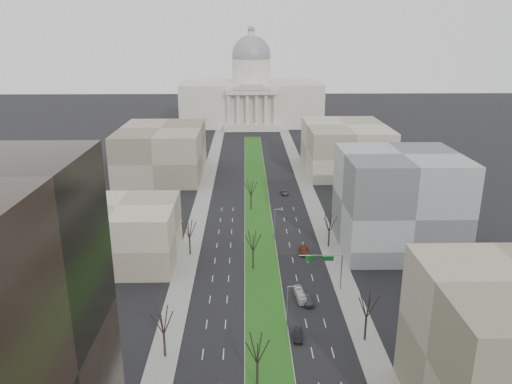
{
  "coord_description": "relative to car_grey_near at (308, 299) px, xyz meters",
  "views": [
    {
      "loc": [
        -3.54,
        -23.15,
        51.74
      ],
      "look_at": [
        -0.81,
        105.18,
        10.43
      ],
      "focal_mm": 35.0,
      "sensor_mm": 36.0,
      "label": 1
    }
  ],
  "objects": [
    {
      "name": "tree_median_a",
      "position": [
        -10.67,
        -24.73,
        6.17
      ],
      "size": [
        5.4,
        5.4,
        9.72
      ],
      "color": "black",
      "rests_on": "ground"
    },
    {
      "name": "tree_left_far",
      "position": [
        -25.87,
        23.27,
        6.02
      ],
      "size": [
        5.28,
        5.28,
        9.5
      ],
      "color": "black",
      "rests_on": "ground"
    },
    {
      "name": "car_red",
      "position": [
        1.93,
        23.41,
        -0.11
      ],
      "size": [
        2.46,
        5.06,
        1.42
      ],
      "primitive_type": "imported",
      "rotation": [
        0.0,
        0.0,
        -0.1
      ],
      "color": "#65230D",
      "rests_on": "ground"
    },
    {
      "name": "tree_median_c",
      "position": [
        -10.67,
        55.27,
        6.17
      ],
      "size": [
        5.4,
        5.4,
        9.72
      ],
      "color": "black",
      "rests_on": "ground"
    },
    {
      "name": "building_far_right",
      "position": [
        26.33,
        100.27,
        8.18
      ],
      "size": [
        30.0,
        40.0,
        18.0
      ],
      "primitive_type": "cube",
      "color": "gray",
      "rests_on": "ground"
    },
    {
      "name": "streetlamp_median_b",
      "position": [
        -4.91,
        -9.73,
        3.98
      ],
      "size": [
        1.9,
        0.2,
        9.16
      ],
      "color": "gray",
      "rests_on": "ground"
    },
    {
      "name": "ground",
      "position": [
        -8.67,
        55.27,
        -0.82
      ],
      "size": [
        600.0,
        600.0,
        0.0
      ],
      "primitive_type": "plane",
      "color": "black",
      "rests_on": "ground"
    },
    {
      "name": "box_van",
      "position": [
        -1.34,
        1.72,
        0.06
      ],
      "size": [
        2.09,
        6.47,
        1.77
      ],
      "primitive_type": "imported",
      "rotation": [
        0.0,
        0.0,
        0.1
      ],
      "color": "white",
      "rests_on": "ground"
    },
    {
      "name": "capitol",
      "position": [
        -8.67,
        204.85,
        15.48
      ],
      "size": [
        80.0,
        46.0,
        55.0
      ],
      "color": "beige",
      "rests_on": "ground"
    },
    {
      "name": "sidewalk_right",
      "position": [
        8.83,
        30.27,
        -0.75
      ],
      "size": [
        5.0,
        330.0,
        0.15
      ],
      "primitive_type": "cube",
      "color": "gray",
      "rests_on": "ground"
    },
    {
      "name": "car_grey_near",
      "position": [
        0.0,
        0.0,
        0.0
      ],
      "size": [
        2.42,
        5.01,
        1.65
      ],
      "primitive_type": "imported",
      "rotation": [
        0.0,
        0.0,
        0.1
      ],
      "color": "#43444A",
      "rests_on": "ground"
    },
    {
      "name": "tree_median_b",
      "position": [
        -10.67,
        15.27,
        6.17
      ],
      "size": [
        5.4,
        5.4,
        9.72
      ],
      "color": "black",
      "rests_on": "ground"
    },
    {
      "name": "building_beige_left",
      "position": [
        -41.67,
        20.27,
        6.18
      ],
      "size": [
        26.0,
        22.0,
        14.0
      ],
      "primitive_type": "cube",
      "color": "gray",
      "rests_on": "ground"
    },
    {
      "name": "building_far_left",
      "position": [
        -43.67,
        95.27,
        8.18
      ],
      "size": [
        30.0,
        40.0,
        18.0
      ],
      "primitive_type": "cube",
      "color": "gray",
      "rests_on": "ground"
    },
    {
      "name": "tree_right_far",
      "position": [
        8.53,
        27.27,
        5.7
      ],
      "size": [
        5.04,
        5.04,
        9.07
      ],
      "color": "black",
      "rests_on": "ground"
    },
    {
      "name": "streetlamp_median_c",
      "position": [
        -4.91,
        30.27,
        3.98
      ],
      "size": [
        1.9,
        0.2,
        9.16
      ],
      "color": "gray",
      "rests_on": "ground"
    },
    {
      "name": "tree_left_mid",
      "position": [
        -25.87,
        -16.73,
        6.17
      ],
      "size": [
        5.4,
        5.4,
        9.72
      ],
      "color": "black",
      "rests_on": "ground"
    },
    {
      "name": "sidewalk_left",
      "position": [
        -26.17,
        30.27,
        -0.75
      ],
      "size": [
        5.0,
        330.0,
        0.15
      ],
      "primitive_type": "cube",
      "color": "gray",
      "rests_on": "ground"
    },
    {
      "name": "mast_arm_signs",
      "position": [
        4.82,
        5.29,
        5.28
      ],
      "size": [
        9.12,
        0.24,
        8.09
      ],
      "color": "gray",
      "rests_on": "ground"
    },
    {
      "name": "median",
      "position": [
        -8.67,
        54.26,
        -0.72
      ],
      "size": [
        8.0,
        222.03,
        0.2
      ],
      "color": "#999993",
      "rests_on": "ground"
    },
    {
      "name": "car_black",
      "position": [
        -3.16,
        -11.98,
        -0.11
      ],
      "size": [
        1.86,
        4.45,
        1.43
      ],
      "primitive_type": "imported",
      "rotation": [
        0.0,
        0.0,
        -0.08
      ],
      "color": "black",
      "rests_on": "ground"
    },
    {
      "name": "tree_right_mid",
      "position": [
        8.53,
        -12.73,
        6.33
      ],
      "size": [
        5.52,
        5.52,
        9.94
      ],
      "color": "black",
      "rests_on": "ground"
    },
    {
      "name": "car_grey_far",
      "position": [
        0.65,
        70.28,
        -0.2
      ],
      "size": [
        2.62,
        4.71,
        1.25
      ],
      "primitive_type": "imported",
      "rotation": [
        0.0,
        0.0,
        0.13
      ],
      "color": "#484A50",
      "rests_on": "ground"
    },
    {
      "name": "building_grey_right",
      "position": [
        25.33,
        27.27,
        11.18
      ],
      "size": [
        28.0,
        26.0,
        24.0
      ],
      "primitive_type": "cube",
      "color": "slate",
      "rests_on": "ground"
    }
  ]
}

